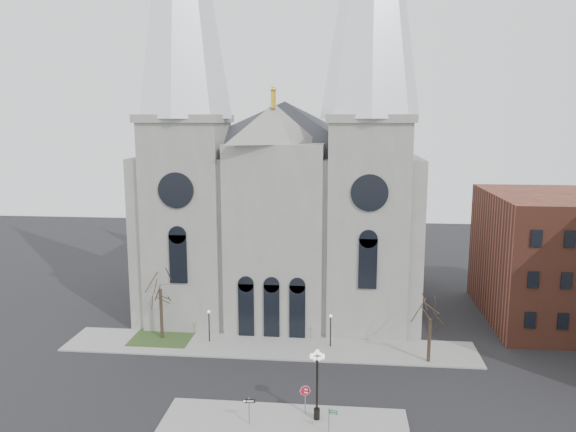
# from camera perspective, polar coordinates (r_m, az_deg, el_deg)

# --- Properties ---
(ground) EXTENTS (160.00, 160.00, 0.00)m
(ground) POSITION_cam_1_polar(r_m,az_deg,el_deg) (46.40, -3.91, -18.44)
(ground) COLOR black
(ground) RESTS_ON ground
(sidewalk_far) EXTENTS (40.00, 6.00, 0.14)m
(sidewalk_far) POSITION_cam_1_polar(r_m,az_deg,el_deg) (56.18, -1.98, -13.11)
(sidewalk_far) COLOR gray
(sidewalk_far) RESTS_ON ground
(grass_patch) EXTENTS (6.00, 5.00, 0.18)m
(grass_patch) POSITION_cam_1_polar(r_m,az_deg,el_deg) (59.46, -12.65, -12.00)
(grass_patch) COLOR #26401B
(grass_patch) RESTS_ON ground
(cathedral) EXTENTS (33.00, 26.66, 54.00)m
(cathedral) POSITION_cam_1_polar(r_m,az_deg,el_deg) (63.61, -0.64, 6.69)
(cathedral) COLOR gray
(cathedral) RESTS_ON ground
(bg_building_brick) EXTENTS (14.00, 18.00, 14.00)m
(bg_building_brick) POSITION_cam_1_polar(r_m,az_deg,el_deg) (68.01, 25.36, -3.85)
(bg_building_brick) COLOR brown
(bg_building_brick) RESTS_ON ground
(tree_left) EXTENTS (3.20, 3.20, 7.50)m
(tree_left) POSITION_cam_1_polar(r_m,az_deg,el_deg) (57.67, -12.86, -6.93)
(tree_left) COLOR black
(tree_left) RESTS_ON ground
(tree_right) EXTENTS (3.20, 3.20, 6.00)m
(tree_right) POSITION_cam_1_polar(r_m,az_deg,el_deg) (52.87, 14.26, -9.81)
(tree_right) COLOR black
(tree_right) RESTS_ON ground
(ped_lamp_left) EXTENTS (0.32, 0.32, 3.26)m
(ped_lamp_left) POSITION_cam_1_polar(r_m,az_deg,el_deg) (56.87, -8.03, -10.46)
(ped_lamp_left) COLOR black
(ped_lamp_left) RESTS_ON sidewalk_far
(ped_lamp_right) EXTENTS (0.32, 0.32, 3.26)m
(ped_lamp_right) POSITION_cam_1_polar(r_m,az_deg,el_deg) (55.36, 4.35, -10.97)
(ped_lamp_right) COLOR black
(ped_lamp_right) RESTS_ON sidewalk_far
(stop_sign) EXTENTS (0.81, 0.17, 2.27)m
(stop_sign) POSITION_cam_1_polar(r_m,az_deg,el_deg) (43.87, 1.77, -17.57)
(stop_sign) COLOR slate
(stop_sign) RESTS_ON sidewalk_near
(globe_lamp) EXTENTS (1.51, 1.51, 5.43)m
(globe_lamp) POSITION_cam_1_polar(r_m,az_deg,el_deg) (42.44, 2.97, -15.89)
(globe_lamp) COLOR black
(globe_lamp) RESTS_ON sidewalk_near
(one_way_sign) EXTENTS (0.90, 0.11, 2.04)m
(one_way_sign) POSITION_cam_1_polar(r_m,az_deg,el_deg) (42.79, -3.98, -18.70)
(one_way_sign) COLOR slate
(one_way_sign) RESTS_ON sidewalk_near
(street_name_sign) EXTENTS (0.63, 0.19, 1.99)m
(street_name_sign) POSITION_cam_1_polar(r_m,az_deg,el_deg) (41.66, 4.29, -19.88)
(street_name_sign) COLOR slate
(street_name_sign) RESTS_ON sidewalk_near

